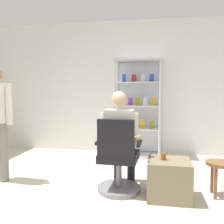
% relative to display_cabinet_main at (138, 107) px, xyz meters
% --- Properties ---
extents(back_wall, '(6.00, 0.10, 2.70)m').
position_rel_display_cabinet_main_xyz_m(back_wall, '(-0.40, 0.24, 0.38)').
color(back_wall, silver).
rests_on(back_wall, ground).
extents(display_cabinet_main, '(0.90, 0.45, 1.90)m').
position_rel_display_cabinet_main_xyz_m(display_cabinet_main, '(0.00, 0.00, 0.00)').
color(display_cabinet_main, '#B7B7BC').
rests_on(display_cabinet_main, ground).
extents(office_chair, '(0.57, 0.56, 0.96)m').
position_rel_display_cabinet_main_xyz_m(office_chair, '(-0.12, -1.86, -0.57)').
color(office_chair, slate).
rests_on(office_chair, ground).
extents(seated_shopkeeper, '(0.50, 0.58, 1.29)m').
position_rel_display_cabinet_main_xyz_m(seated_shopkeeper, '(-0.11, -1.70, -0.25)').
color(seated_shopkeeper, black).
rests_on(seated_shopkeeper, ground).
extents(storage_crate, '(0.51, 0.47, 0.47)m').
position_rel_display_cabinet_main_xyz_m(storage_crate, '(0.51, -1.91, -0.73)').
color(storage_crate, '#72664C').
rests_on(storage_crate, ground).
extents(tea_glass, '(0.06, 0.06, 0.08)m').
position_rel_display_cabinet_main_xyz_m(tea_glass, '(0.44, -1.91, -0.46)').
color(tea_glass, brown).
rests_on(tea_glass, storage_crate).
extents(wooden_stool, '(0.32, 0.32, 0.43)m').
position_rel_display_cabinet_main_xyz_m(wooden_stool, '(1.11, -1.76, -0.62)').
color(wooden_stool, brown).
rests_on(wooden_stool, ground).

